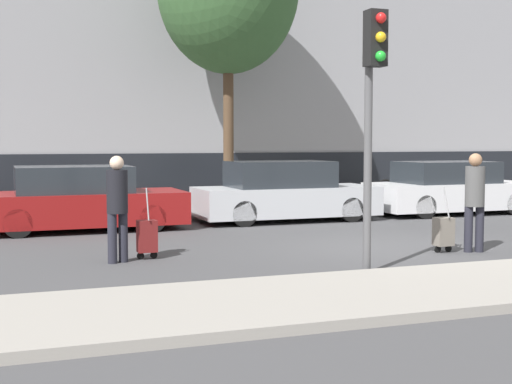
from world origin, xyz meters
TOP-DOWN VIEW (x-y plane):
  - ground_plane at (0.00, 0.00)m, footprint 80.00×80.00m
  - sidewalk_far at (0.00, 7.00)m, footprint 28.00×3.00m
  - building_facade at (0.00, 10.29)m, footprint 28.00×2.23m
  - parked_car_0 at (-5.09, 4.49)m, footprint 4.45×1.90m
  - parked_car_1 at (-0.16, 4.62)m, footprint 4.46×1.74m
  - parked_car_2 at (4.70, 4.67)m, footprint 4.49×1.88m
  - pedestrian_left at (-5.00, -0.01)m, footprint 0.34×0.34m
  - trolley_left at (-4.48, 0.18)m, footprint 0.34×0.29m
  - pedestrian_right at (1.11, -1.09)m, footprint 0.34×0.34m
  - trolley_right at (0.59, -0.93)m, footprint 0.34×0.29m
  - traffic_light at (-1.69, -2.36)m, footprint 0.28×0.47m
  - parked_bicycle at (4.55, 6.91)m, footprint 1.77×0.06m

SIDE VIEW (x-z plane):
  - ground_plane at x=0.00m, z-range 0.00..0.00m
  - sidewalk_far at x=0.00m, z-range 0.00..0.12m
  - trolley_right at x=0.59m, z-range -0.21..0.95m
  - trolley_left at x=-4.48m, z-range -0.21..0.98m
  - parked_bicycle at x=4.55m, z-range 0.01..0.97m
  - parked_car_2 at x=4.70m, z-range -0.05..1.37m
  - parked_car_0 at x=-5.09m, z-range -0.05..1.37m
  - parked_car_1 at x=-0.16m, z-range -0.05..1.42m
  - pedestrian_left at x=-5.00m, z-range 0.12..1.85m
  - pedestrian_right at x=1.11m, z-range 0.12..1.87m
  - traffic_light at x=-1.69m, z-range 0.81..4.65m
  - building_facade at x=0.00m, z-range -0.02..11.70m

